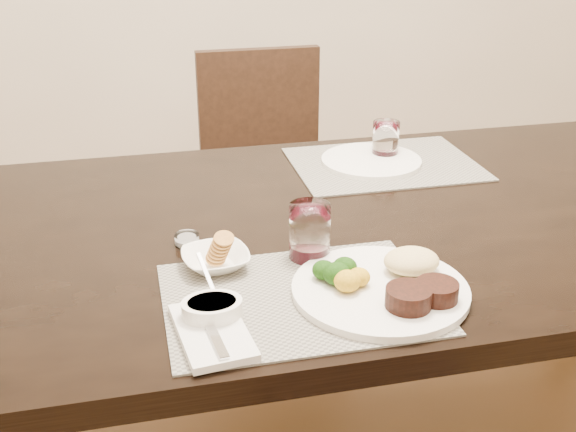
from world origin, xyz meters
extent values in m
cube|color=black|center=(0.00, 0.00, 0.72)|extent=(2.00, 1.00, 0.05)
cube|color=black|center=(0.00, 0.85, 0.43)|extent=(0.42, 0.42, 0.04)
cube|color=black|center=(-0.18, 0.67, 0.21)|extent=(0.04, 0.04, 0.41)
cube|color=black|center=(0.18, 0.67, 0.21)|extent=(0.04, 0.04, 0.41)
cube|color=black|center=(-0.18, 1.03, 0.21)|extent=(0.04, 0.04, 0.41)
cube|color=black|center=(0.18, 1.03, 0.21)|extent=(0.04, 0.04, 0.41)
cube|color=black|center=(0.00, 1.04, 0.68)|extent=(0.42, 0.04, 0.45)
cube|color=gray|center=(-0.19, -0.30, 0.75)|extent=(0.46, 0.34, 0.00)
cube|color=gray|center=(0.18, 0.28, 0.75)|extent=(0.46, 0.34, 0.00)
cylinder|color=white|center=(-0.05, -0.32, 0.76)|extent=(0.31, 0.31, 0.01)
cylinder|color=black|center=(-0.03, -0.39, 0.78)|extent=(0.08, 0.08, 0.03)
cylinder|color=black|center=(0.03, -0.38, 0.78)|extent=(0.07, 0.07, 0.03)
ellipsoid|color=#DBC783|center=(0.02, -0.28, 0.79)|extent=(0.10, 0.09, 0.04)
ellipsoid|color=#1A410C|center=(-0.12, -0.30, 0.79)|extent=(0.05, 0.05, 0.04)
ellipsoid|color=gold|center=(-0.11, -0.32, 0.79)|extent=(0.05, 0.05, 0.04)
cube|color=silver|center=(-0.35, -0.39, 0.76)|extent=(0.12, 0.19, 0.01)
cube|color=silver|center=(-0.35, -0.41, 0.77)|extent=(0.03, 0.13, 0.01)
cube|color=silver|center=(-0.34, -0.32, 0.77)|extent=(0.03, 0.05, 0.00)
cube|color=silver|center=(0.01, -0.31, 0.76)|extent=(0.06, 0.13, 0.00)
cube|color=black|center=(0.01, -0.42, 0.76)|extent=(0.05, 0.10, 0.01)
imported|color=white|center=(-0.31, -0.16, 0.77)|extent=(0.13, 0.13, 0.03)
cylinder|color=#B77B39|center=(-0.31, -0.16, 0.79)|extent=(0.04, 0.04, 0.04)
cylinder|color=white|center=(-0.35, -0.35, 0.77)|extent=(0.10, 0.10, 0.04)
cylinder|color=#0C3410|center=(-0.35, -0.35, 0.79)|extent=(0.08, 0.08, 0.01)
cube|color=silver|center=(-0.35, -0.28, 0.81)|extent=(0.01, 0.07, 0.05)
cylinder|color=white|center=(-0.14, -0.16, 0.81)|extent=(0.08, 0.08, 0.11)
cylinder|color=#34040D|center=(-0.14, -0.16, 0.77)|extent=(0.07, 0.07, 0.03)
cylinder|color=white|center=(0.15, 0.29, 0.76)|extent=(0.25, 0.25, 0.01)
cylinder|color=white|center=(0.20, 0.33, 0.80)|extent=(0.07, 0.07, 0.09)
cylinder|color=#34040D|center=(0.20, 0.33, 0.77)|extent=(0.06, 0.06, 0.02)
cylinder|color=white|center=(-0.36, -0.05, 0.76)|extent=(0.05, 0.05, 0.02)
cylinder|color=silver|center=(-0.36, -0.05, 0.76)|extent=(0.04, 0.04, 0.01)
camera|label=1|loc=(-0.45, -1.34, 1.40)|focal=45.00mm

